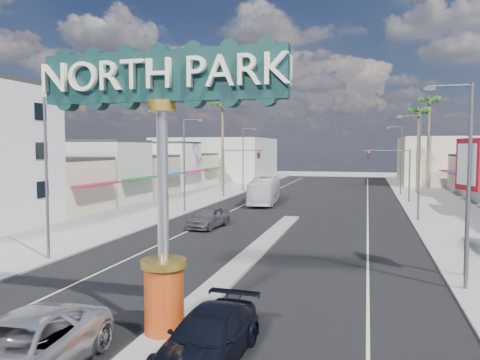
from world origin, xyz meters
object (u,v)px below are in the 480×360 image
Objects in this scene: streetlight_l_near at (49,169)px; city_bus at (265,191)px; traffic_signal_right at (393,165)px; palm_left_far at (222,109)px; streetlight_r_mid at (417,162)px; streetlight_r_near at (465,175)px; streetlight_r_far at (400,157)px; palm_right_far at (429,106)px; suv_left at (18,352)px; bank_pylon_sign at (469,172)px; palm_right_mid at (419,115)px; car_parked_left at (209,217)px; traffic_signal_left at (237,163)px; gateway_sign at (162,158)px; suv_right at (208,338)px; streetlight_l_far at (244,156)px; streetlight_l_mid at (186,160)px.

city_bus is (5.81, 28.86, -3.61)m from streetlight_l_near.
traffic_signal_right is 24.09m from palm_left_far.
streetlight_l_near is 28.90m from streetlight_r_mid.
streetlight_r_near is at bearing -87.90° from traffic_signal_right.
palm_right_far reaches higher than streetlight_r_far.
suv_left is 0.94× the size of bank_pylon_sign.
car_parked_left is at bearing -118.83° from palm_right_mid.
streetlight_r_near is at bearing -122.55° from bank_pylon_sign.
traffic_signal_left is 21.20m from streetlight_r_far.
car_parked_left is at bearing 142.14° from streetlight_r_near.
streetlight_r_near is at bearing -95.02° from palm_right_far.
palm_right_far is at bearing 67.51° from bank_pylon_sign.
streetlight_r_mid is 1.46× the size of suv_left.
palm_left_far reaches higher than streetlight_r_near.
streetlight_r_far is (20.87, 42.00, 0.00)m from streetlight_l_near.
palm_right_far is at bearing 36.67° from traffic_signal_left.
traffic_signal_right is 26.35m from car_parked_left.
streetlight_l_near is 29.66m from city_bus.
gateway_sign is 21.74m from car_parked_left.
suv_right is at bearing -85.46° from city_bus.
streetlight_l_far is at bearing 37.92° from palm_left_far.
streetlight_l_mid is 1.46× the size of suv_left.
streetlight_r_mid is 1.00× the size of streetlight_r_far.
traffic_signal_right is 0.67× the size of streetlight_r_near.
gateway_sign is 43.04m from traffic_signal_right.
gateway_sign is 0.70× the size of palm_left_far.
streetlight_r_far is (20.87, 0.00, 0.00)m from streetlight_l_far.
streetlight_r_mid reaches higher than city_bus.
traffic_signal_right is 0.67× the size of streetlight_r_far.
car_parked_left is at bearing -154.46° from streetlight_r_mid.
streetlight_l_far is at bearing 93.93° from suv_left.
bank_pylon_sign is (0.58, -17.77, 0.03)m from streetlight_r_mid.
palm_right_far is (2.00, 6.00, 1.78)m from palm_right_mid.
streetlight_r_mid is 1.76× the size of suv_right.
gateway_sign reaches higher than traffic_signal_left.
car_parked_left is (-7.50, 21.74, 0.09)m from suv_right.
streetlight_l_far is 1.76× the size of suv_right.
gateway_sign reaches higher than city_bus.
car_parked_left is 0.47× the size of city_bus.
city_bus is at bearing -135.80° from palm_right_mid.
streetlight_l_far is 45.19m from bank_pylon_sign.
city_bus is (-15.06, -13.14, -3.61)m from streetlight_r_far.
streetlight_r_near is at bearing 37.96° from suv_left.
traffic_signal_left is (-9.18, 42.02, -1.65)m from gateway_sign.
traffic_signal_right reaches higher than suv_right.
palm_left_far is (-2.57, -2.00, 6.43)m from streetlight_l_far.
streetlight_l_mid reaches higher than suv_left.
palm_right_far is (25.43, 52.00, 7.32)m from streetlight_l_near.
streetlight_l_near is 0.64× the size of palm_right_far.
palm_right_mid reaches higher than car_parked_left.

